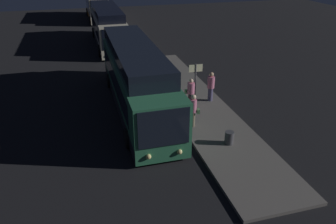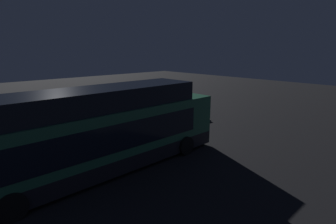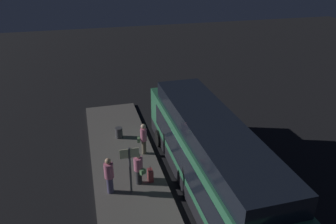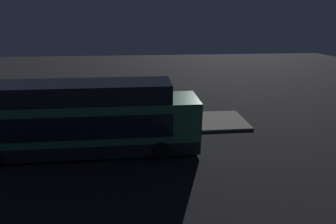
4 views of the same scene
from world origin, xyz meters
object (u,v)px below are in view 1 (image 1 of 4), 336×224
Objects in this scene: bus_third at (97,4)px; trash_bin at (229,138)px; passenger_waiting at (191,91)px; passenger_with_bags at (211,86)px; passenger_boarding at (193,109)px; bus_lead at (136,81)px; bus_second at (108,28)px; sign_post at (195,77)px; suitcase at (182,102)px.

trash_bin is at bearing 5.62° from bus_third.
trash_bin is (4.71, 0.37, -0.58)m from passenger_waiting.
passenger_boarding is at bearing 158.40° from passenger_with_bags.
passenger_boarding is (3.49, 2.36, -0.53)m from bus_lead.
bus_second is 6.30× the size of passenger_boarding.
bus_second is at bearing 180.00° from bus_lead.
bus_lead is 1.09× the size of bus_second.
passenger_waiting is at bearing 117.72° from passenger_with_bags.
passenger_boarding is (33.08, 2.36, -0.75)m from bus_third.
passenger_boarding is (18.77, 2.36, -0.49)m from bus_second.
bus_second reaches higher than trash_bin.
passenger_with_bags is (-2.86, 2.16, -0.01)m from passenger_boarding.
trash_bin is at bearing -1.13° from sign_post.
trash_bin is at bearing -176.41° from passenger_with_bags.
passenger_with_bags is 5.17m from trash_bin.
bus_third is 30.19m from sign_post.
bus_third is at bearing -174.38° from trash_bin.
passenger_with_bags reaches higher than passenger_boarding.
sign_post reaches higher than passenger_with_bags.
sign_post reaches higher than suitcase.
passenger_with_bags is at bearing 15.86° from bus_second.
bus_third is 35.44m from trash_bin.
trash_bin is (35.24, 3.47, -1.43)m from bus_third.
suitcase is (30.60, 2.53, -1.45)m from bus_third.
bus_lead is 7.42× the size of passenger_waiting.
passenger_waiting is 0.99m from sign_post.
suitcase is at bearing -59.42° from sign_post.
passenger_with_bags reaches higher than passenger_waiting.
suitcase is at bearing -171.58° from passenger_boarding.
bus_third is at bearing 180.00° from bus_second.
bus_second reaches higher than sign_post.
bus_second reaches higher than passenger_boarding.
bus_third reaches higher than sign_post.
suitcase is at bearing 8.82° from bus_second.
bus_second is 6.81× the size of passenger_waiting.
suitcase is at bearing 157.14° from passenger_waiting.
bus_third reaches higher than passenger_waiting.
suitcase is at bearing -168.51° from trash_bin.
bus_third is at bearing 66.19° from passenger_waiting.
sign_post is (15.67, 3.57, 0.07)m from bus_second.
passenger_boarding is 3.37m from sign_post.
bus_lead is at bearing 133.48° from passenger_waiting.
bus_second is 6.22× the size of passenger_with_bags.
passenger_waiting reaches higher than trash_bin.
sign_post is (-0.24, -0.95, 0.57)m from passenger_with_bags.
sign_post is at bearing 120.58° from suitcase.
bus_second is (-15.27, 0.00, -0.04)m from bus_lead.
bus_second is 14.32m from bus_third.
suitcase is at bearing 116.13° from passenger_with_bags.
passenger_with_bags is at bearing 82.01° from bus_lead.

